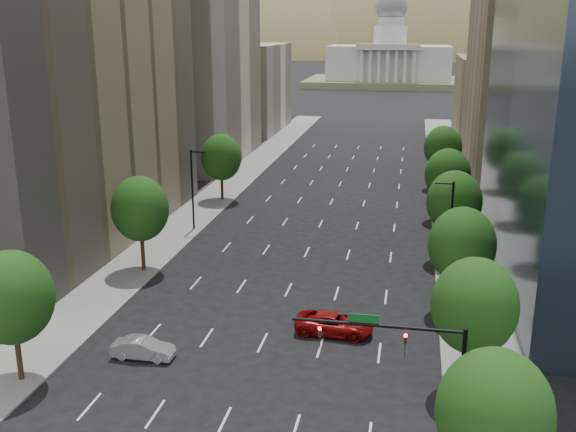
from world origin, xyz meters
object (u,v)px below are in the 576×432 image
Objects in this scene: capitol at (389,62)px; car_red_far at (334,324)px; car_silver at (143,348)px; traffic_signal at (415,357)px.

car_red_far is at bearing -88.66° from capitol.
car_silver is 0.75× the size of car_red_far.
car_red_far reaches higher than car_silver.
car_silver is (-7.49, -213.42, -7.87)m from capitol.
traffic_signal is 19.60m from car_silver.
car_silver is at bearing 118.61° from car_red_far.
car_silver is at bearing 160.75° from traffic_signal.
traffic_signal is at bearing -153.23° from car_red_far.
capitol is (-10.53, 219.71, 3.40)m from traffic_signal.
car_red_far is at bearing -64.18° from car_silver.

